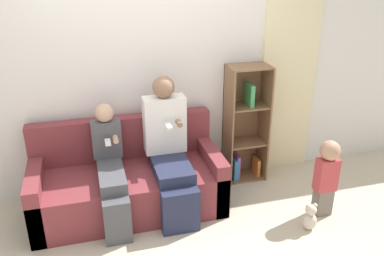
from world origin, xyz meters
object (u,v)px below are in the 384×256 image
(couch, at_px, (128,183))
(bookshelf, at_px, (244,128))
(child_seated, at_px, (111,169))
(toddler_standing, at_px, (327,174))
(teddy_bear, at_px, (310,217))
(adult_seated, at_px, (169,146))

(couch, distance_m, bookshelf, 1.38)
(child_seated, bearing_deg, toddler_standing, -13.67)
(toddler_standing, bearing_deg, bookshelf, 118.20)
(toddler_standing, height_order, bookshelf, bookshelf)
(couch, distance_m, child_seated, 0.33)
(toddler_standing, distance_m, teddy_bear, 0.44)
(adult_seated, distance_m, child_seated, 0.58)
(child_seated, bearing_deg, bookshelf, 15.72)
(teddy_bear, bearing_deg, bookshelf, 102.13)
(adult_seated, relative_size, teddy_bear, 4.78)
(bookshelf, bearing_deg, teddy_bear, -77.87)
(teddy_bear, bearing_deg, adult_seated, 147.80)
(adult_seated, xyz_separation_m, teddy_bear, (1.15, -0.72, -0.54))
(toddler_standing, bearing_deg, couch, 161.22)
(couch, xyz_separation_m, teddy_bear, (1.55, -0.80, -0.15))
(bookshelf, bearing_deg, child_seated, -164.28)
(couch, height_order, teddy_bear, couch)
(adult_seated, distance_m, teddy_bear, 1.46)
(couch, relative_size, toddler_standing, 2.31)
(bookshelf, xyz_separation_m, teddy_bear, (0.23, -1.08, -0.47))
(toddler_standing, xyz_separation_m, bookshelf, (-0.48, 0.89, 0.15))
(toddler_standing, bearing_deg, teddy_bear, -142.22)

